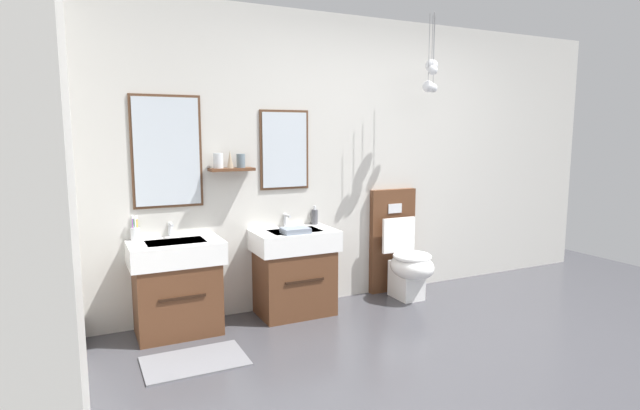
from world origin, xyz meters
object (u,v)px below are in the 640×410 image
at_px(vanity_sink_left, 177,285).
at_px(folded_hand_towel, 295,231).
at_px(vanity_sink_right, 294,270).
at_px(soap_dispenser, 315,217).
at_px(toilet, 402,257).
at_px(toothbrush_cup, 135,232).

height_order(vanity_sink_left, folded_hand_towel, folded_hand_towel).
height_order(vanity_sink_right, soap_dispenser, soap_dispenser).
relative_size(vanity_sink_right, toilet, 0.72).
bearing_deg(toothbrush_cup, toilet, -3.93).
distance_m(toilet, toothbrush_cup, 2.39).
bearing_deg(toilet, toothbrush_cup, 176.07).
xyz_separation_m(vanity_sink_left, vanity_sink_right, (0.98, 0.00, 0.00)).
distance_m(vanity_sink_left, vanity_sink_right, 0.98).
relative_size(vanity_sink_left, vanity_sink_right, 1.00).
bearing_deg(vanity_sink_left, soap_dispenser, 7.53).
xyz_separation_m(vanity_sink_left, folded_hand_towel, (0.94, -0.13, 0.37)).
bearing_deg(vanity_sink_left, folded_hand_towel, -8.17).
height_order(toothbrush_cup, soap_dispenser, toothbrush_cup).
xyz_separation_m(toothbrush_cup, folded_hand_towel, (1.20, -0.29, -0.04)).
height_order(soap_dispenser, folded_hand_towel, soap_dispenser).
distance_m(vanity_sink_left, toilet, 2.08).
distance_m(vanity_sink_left, folded_hand_towel, 1.02).
height_order(vanity_sink_left, vanity_sink_right, same).
bearing_deg(toilet, vanity_sink_left, 179.85).
distance_m(toilet, folded_hand_towel, 1.21).
bearing_deg(vanity_sink_left, vanity_sink_right, 0.00).
bearing_deg(toothbrush_cup, soap_dispenser, 0.36).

